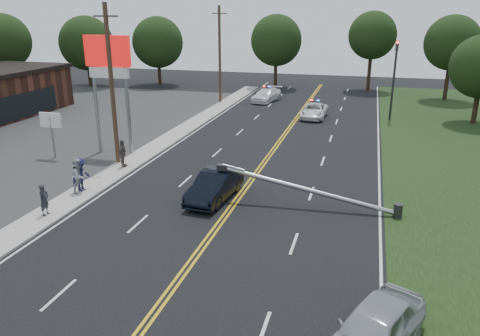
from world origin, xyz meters
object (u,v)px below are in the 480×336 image
(fallen_streetlight, at_px, (317,192))
(bystander_a, at_px, (44,200))
(waiting_sedan, at_px, (374,330))
(emergency_a, at_px, (314,111))
(bystander_c, at_px, (81,175))
(bystander_b, at_px, (79,175))
(pylon_sign, at_px, (109,66))
(traffic_signal, at_px, (394,74))
(crashed_sedan, at_px, (215,186))
(utility_pole_mid, at_px, (112,86))
(bystander_d, at_px, (123,153))
(small_sign, at_px, (51,124))
(utility_pole_far, at_px, (220,55))
(emergency_b, at_px, (267,95))

(fallen_streetlight, xyz_separation_m, bystander_a, (-12.54, -4.47, -0.02))
(waiting_sedan, distance_m, emergency_a, 31.64)
(emergency_a, distance_m, bystander_c, 24.44)
(waiting_sedan, distance_m, bystander_b, 17.73)
(pylon_sign, relative_size, traffic_signal, 1.13)
(pylon_sign, height_order, bystander_c, pylon_sign)
(fallen_streetlight, bearing_deg, crashed_sedan, -178.47)
(utility_pole_mid, relative_size, bystander_d, 5.71)
(fallen_streetlight, xyz_separation_m, bystander_b, (-12.65, -1.37, 0.15))
(waiting_sedan, xyz_separation_m, bystander_a, (-15.35, 5.59, 0.14))
(utility_pole_mid, xyz_separation_m, bystander_a, (0.84, -8.47, -4.19))
(pylon_sign, relative_size, bystander_d, 4.57)
(small_sign, relative_size, utility_pole_mid, 0.31)
(fallen_streetlight, xyz_separation_m, utility_pole_far, (-13.39, 26.00, 4.17))
(fallen_streetlight, relative_size, utility_pole_mid, 0.94)
(bystander_c, bearing_deg, traffic_signal, -25.45)
(utility_pole_mid, relative_size, crashed_sedan, 2.17)
(small_sign, xyz_separation_m, bystander_b, (5.54, -5.37, -1.27))
(waiting_sedan, bearing_deg, crashed_sedan, 154.21)
(utility_pole_far, xyz_separation_m, bystander_d, (0.84, -22.84, -4.09))
(small_sign, distance_m, utility_pole_mid, 5.53)
(bystander_b, bearing_deg, emergency_b, -4.48)
(bystander_c, bearing_deg, small_sign, 57.15)
(waiting_sedan, xyz_separation_m, bystander_b, (-15.45, 8.70, 0.31))
(small_sign, distance_m, bystander_c, 7.68)
(utility_pole_far, relative_size, emergency_a, 2.14)
(traffic_signal, height_order, fallen_streetlight, traffic_signal)
(waiting_sedan, height_order, bystander_c, bystander_c)
(emergency_b, relative_size, bystander_c, 2.68)
(pylon_sign, distance_m, bystander_a, 11.84)
(utility_pole_mid, bearing_deg, bystander_a, -84.32)
(traffic_signal, xyz_separation_m, waiting_sedan, (-1.31, -32.06, -3.44))
(emergency_a, height_order, bystander_c, bystander_c)
(fallen_streetlight, xyz_separation_m, bystander_d, (-12.54, 3.16, 0.08))
(utility_pole_mid, xyz_separation_m, emergency_b, (4.69, 24.00, -4.36))
(utility_pole_far, height_order, waiting_sedan, utility_pole_far)
(fallen_streetlight, height_order, emergency_a, fallen_streetlight)
(emergency_b, relative_size, bystander_b, 2.62)
(emergency_a, relative_size, emergency_b, 0.94)
(utility_pole_mid, distance_m, emergency_b, 24.84)
(crashed_sedan, height_order, waiting_sedan, waiting_sedan)
(pylon_sign, xyz_separation_m, bystander_c, (2.01, -7.19, -4.95))
(small_sign, height_order, emergency_a, small_sign)
(fallen_streetlight, height_order, bystander_d, fallen_streetlight)
(small_sign, distance_m, bystander_a, 10.28)
(pylon_sign, height_order, utility_pole_far, utility_pole_far)
(fallen_streetlight, bearing_deg, traffic_signal, 79.41)
(small_sign, height_order, waiting_sedan, small_sign)
(utility_pole_mid, relative_size, utility_pole_far, 1.00)
(emergency_b, bearing_deg, crashed_sedan, -72.46)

